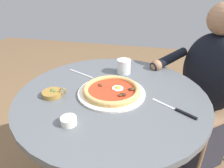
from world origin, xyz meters
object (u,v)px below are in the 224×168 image
ramekin_capers (69,121)px  fork_utensil (81,73)px  cafe_chair_diner (220,90)px  steak_knife (180,111)px  diner_person (203,101)px  dining_table (112,125)px  water_glass (124,67)px  pizza_on_plate (112,91)px  olive_pan (53,93)px

ramekin_capers → fork_utensil: size_ratio=0.37×
cafe_chair_diner → steak_knife: bearing=-118.9°
fork_utensil → diner_person: diner_person is taller
dining_table → water_glass: bearing=85.9°
pizza_on_plate → olive_pan: (-0.26, -0.08, -0.00)m
water_glass → ramekin_capers: water_glass is taller
water_glass → fork_utensil: 0.25m
ramekin_capers → fork_utensil: 0.44m
dining_table → olive_pan: bearing=-163.3°
water_glass → cafe_chair_diner: (0.62, 0.27, -0.23)m
dining_table → ramekin_capers: ramekin_capers is taller
pizza_on_plate → ramekin_capers: 0.28m
olive_pan → steak_knife: bearing=-0.2°
steak_knife → ramekin_capers: bearing=-157.5°
ramekin_capers → cafe_chair_diner: 1.09m
dining_table → steak_knife: bearing=-14.7°
steak_knife → diner_person: (0.21, 0.50, -0.24)m
olive_pan → cafe_chair_diner: 1.09m
fork_utensil → olive_pan: bearing=-99.8°
pizza_on_plate → ramekin_capers: (-0.11, -0.25, 0.00)m
water_glass → olive_pan: bearing=-131.4°
ramekin_capers → steak_knife: bearing=22.5°
dining_table → steak_knife: steak_knife is taller
dining_table → fork_utensil: (-0.22, 0.17, 0.19)m
steak_knife → cafe_chair_diner: (0.33, 0.59, -0.20)m
steak_knife → fork_utensil: 0.59m
water_glass → pizza_on_plate: bearing=-94.0°
pizza_on_plate → cafe_chair_diner: bearing=38.8°
fork_utensil → steak_knife: bearing=-25.8°
ramekin_capers → olive_pan: (-0.15, 0.17, -0.00)m
olive_pan → cafe_chair_diner: size_ratio=0.13×
pizza_on_plate → ramekin_capers: bearing=-113.3°
steak_knife → olive_pan: olive_pan is taller
fork_utensil → water_glass: bearing=15.4°
ramekin_capers → diner_person: (0.63, 0.68, -0.25)m
pizza_on_plate → ramekin_capers: size_ratio=5.19×
ramekin_capers → cafe_chair_diner: cafe_chair_diner is taller
diner_person → cafe_chair_diner: size_ratio=1.23×
ramekin_capers → cafe_chair_diner: (0.74, 0.76, -0.21)m
pizza_on_plate → water_glass: water_glass is taller
dining_table → cafe_chair_diner: 0.82m
water_glass → cafe_chair_diner: 0.71m
pizza_on_plate → steak_knife: 0.32m
water_glass → fork_utensil: (-0.24, -0.07, -0.03)m
fork_utensil → cafe_chair_diner: (0.85, 0.34, -0.19)m
dining_table → diner_person: diner_person is taller
diner_person → pizza_on_plate: bearing=-141.0°
ramekin_capers → water_glass: bearing=75.7°
water_glass → fork_utensil: water_glass is taller
pizza_on_plate → cafe_chair_diner: (0.63, 0.51, -0.21)m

